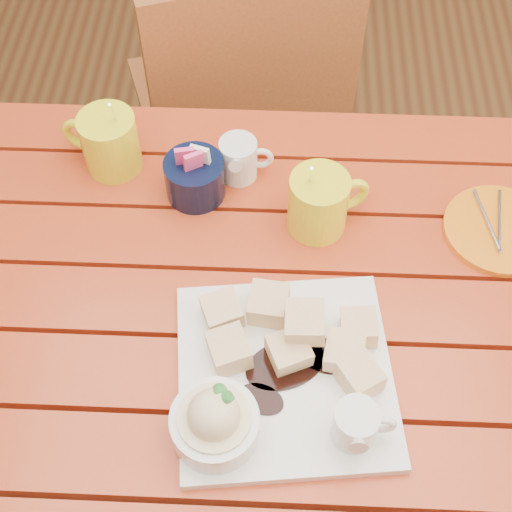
{
  "coord_description": "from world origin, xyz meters",
  "views": [
    {
      "loc": [
        0.01,
        -0.53,
        1.64
      ],
      "look_at": [
        -0.01,
        0.04,
        0.82
      ],
      "focal_mm": 50.0,
      "sensor_mm": 36.0,
      "label": 1
    }
  ],
  "objects_px": {
    "table": "(263,339)",
    "coffee_mug_left": "(108,141)",
    "coffee_mug_right": "(320,202)",
    "chair_far": "(242,108)",
    "orange_saucer": "(500,230)",
    "dessert_plate": "(272,382)"
  },
  "relations": [
    {
      "from": "coffee_mug_left",
      "to": "dessert_plate",
      "type": "bearing_deg",
      "value": -38.85
    },
    {
      "from": "table",
      "to": "coffee_mug_right",
      "type": "bearing_deg",
      "value": 62.23
    },
    {
      "from": "table",
      "to": "chair_far",
      "type": "xyz_separation_m",
      "value": [
        -0.07,
        0.66,
        -0.14
      ]
    },
    {
      "from": "coffee_mug_left",
      "to": "chair_far",
      "type": "bearing_deg",
      "value": 80.9
    },
    {
      "from": "coffee_mug_right",
      "to": "chair_far",
      "type": "height_order",
      "value": "chair_far"
    },
    {
      "from": "orange_saucer",
      "to": "dessert_plate",
      "type": "bearing_deg",
      "value": -140.85
    },
    {
      "from": "dessert_plate",
      "to": "orange_saucer",
      "type": "height_order",
      "value": "dessert_plate"
    },
    {
      "from": "dessert_plate",
      "to": "orange_saucer",
      "type": "distance_m",
      "value": 0.45
    },
    {
      "from": "table",
      "to": "orange_saucer",
      "type": "height_order",
      "value": "orange_saucer"
    },
    {
      "from": "table",
      "to": "coffee_mug_left",
      "type": "relative_size",
      "value": 7.8
    },
    {
      "from": "table",
      "to": "chair_far",
      "type": "relative_size",
      "value": 1.33
    },
    {
      "from": "coffee_mug_right",
      "to": "chair_far",
      "type": "bearing_deg",
      "value": 84.88
    },
    {
      "from": "coffee_mug_left",
      "to": "coffee_mug_right",
      "type": "relative_size",
      "value": 1.01
    },
    {
      "from": "orange_saucer",
      "to": "table",
      "type": "bearing_deg",
      "value": -158.24
    },
    {
      "from": "table",
      "to": "dessert_plate",
      "type": "bearing_deg",
      "value": -83.44
    },
    {
      "from": "orange_saucer",
      "to": "coffee_mug_left",
      "type": "bearing_deg",
      "value": 169.38
    },
    {
      "from": "table",
      "to": "coffee_mug_right",
      "type": "relative_size",
      "value": 7.89
    },
    {
      "from": "coffee_mug_left",
      "to": "coffee_mug_right",
      "type": "distance_m",
      "value": 0.36
    },
    {
      "from": "dessert_plate",
      "to": "coffee_mug_right",
      "type": "bearing_deg",
      "value": 77.56
    },
    {
      "from": "chair_far",
      "to": "dessert_plate",
      "type": "bearing_deg",
      "value": 76.88
    },
    {
      "from": "chair_far",
      "to": "coffee_mug_left",
      "type": "bearing_deg",
      "value": 45.18
    },
    {
      "from": "dessert_plate",
      "to": "orange_saucer",
      "type": "xyz_separation_m",
      "value": [
        0.34,
        0.28,
        -0.03
      ]
    }
  ]
}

